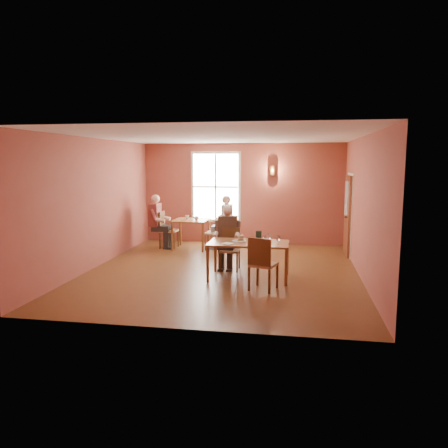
% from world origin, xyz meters
% --- Properties ---
extents(ground, '(6.00, 7.00, 0.01)m').
position_xyz_m(ground, '(0.00, 0.00, 0.00)').
color(ground, brown).
rests_on(ground, ground).
extents(wall_back, '(6.00, 0.04, 3.00)m').
position_xyz_m(wall_back, '(0.00, 3.50, 1.50)').
color(wall_back, brown).
rests_on(wall_back, ground).
extents(wall_front, '(6.00, 0.04, 3.00)m').
position_xyz_m(wall_front, '(0.00, -3.50, 1.50)').
color(wall_front, brown).
rests_on(wall_front, ground).
extents(wall_left, '(0.04, 7.00, 3.00)m').
position_xyz_m(wall_left, '(-3.00, 0.00, 1.50)').
color(wall_left, brown).
rests_on(wall_left, ground).
extents(wall_right, '(0.04, 7.00, 3.00)m').
position_xyz_m(wall_right, '(3.00, 0.00, 1.50)').
color(wall_right, brown).
rests_on(wall_right, ground).
extents(ceiling, '(6.00, 7.00, 0.04)m').
position_xyz_m(ceiling, '(0.00, 0.00, 3.00)').
color(ceiling, white).
rests_on(ceiling, wall_back).
extents(window, '(1.36, 0.10, 1.96)m').
position_xyz_m(window, '(-0.80, 3.45, 1.70)').
color(window, white).
rests_on(window, wall_back).
extents(door, '(0.12, 1.04, 2.10)m').
position_xyz_m(door, '(2.94, 2.30, 1.05)').
color(door, maroon).
rests_on(door, ground).
extents(wall_sconce, '(0.16, 0.16, 0.28)m').
position_xyz_m(wall_sconce, '(0.90, 3.40, 2.20)').
color(wall_sconce, brown).
rests_on(wall_sconce, wall_back).
extents(main_table, '(1.67, 0.94, 0.78)m').
position_xyz_m(main_table, '(0.65, -0.53, 0.39)').
color(main_table, brown).
rests_on(main_table, ground).
extents(chair_diner_main, '(0.42, 0.42, 0.95)m').
position_xyz_m(chair_diner_main, '(0.15, 0.12, 0.48)').
color(chair_diner_main, '#452B13').
rests_on(chair_diner_main, ground).
extents(diner_main, '(0.56, 0.56, 1.40)m').
position_xyz_m(diner_main, '(0.15, 0.09, 0.70)').
color(diner_main, '#3F2E22').
rests_on(diner_main, ground).
extents(chair_empty, '(0.58, 0.58, 1.04)m').
position_xyz_m(chair_empty, '(1.02, -1.28, 0.52)').
color(chair_empty, '#52341B').
rests_on(chair_empty, ground).
extents(plate_food, '(0.35, 0.35, 0.04)m').
position_xyz_m(plate_food, '(0.44, -0.49, 0.80)').
color(plate_food, silver).
rests_on(plate_food, main_table).
extents(sandwich, '(0.12, 0.12, 0.12)m').
position_xyz_m(sandwich, '(0.48, -0.49, 0.84)').
color(sandwich, tan).
rests_on(sandwich, main_table).
extents(goblet_a, '(0.10, 0.10, 0.18)m').
position_xyz_m(goblet_a, '(1.07, -0.44, 0.87)').
color(goblet_a, white).
rests_on(goblet_a, main_table).
extents(goblet_b, '(0.10, 0.10, 0.19)m').
position_xyz_m(goblet_b, '(1.26, -0.65, 0.88)').
color(goblet_b, white).
rests_on(goblet_b, main_table).
extents(goblet_c, '(0.08, 0.08, 0.18)m').
position_xyz_m(goblet_c, '(0.99, -0.73, 0.87)').
color(goblet_c, white).
rests_on(goblet_c, main_table).
extents(menu_stand, '(0.12, 0.06, 0.20)m').
position_xyz_m(menu_stand, '(0.83, -0.24, 0.88)').
color(menu_stand, black).
rests_on(menu_stand, main_table).
extents(knife, '(0.21, 0.06, 0.00)m').
position_xyz_m(knife, '(0.60, -0.81, 0.79)').
color(knife, white).
rests_on(knife, main_table).
extents(napkin, '(0.27, 0.27, 0.01)m').
position_xyz_m(napkin, '(0.23, -0.75, 0.79)').
color(napkin, silver).
rests_on(napkin, main_table).
extents(second_table, '(0.94, 0.94, 0.83)m').
position_xyz_m(second_table, '(-1.32, 2.40, 0.42)').
color(second_table, brown).
rests_on(second_table, ground).
extents(chair_diner_white, '(0.43, 0.43, 0.98)m').
position_xyz_m(chair_diner_white, '(-0.67, 2.40, 0.49)').
color(chair_diner_white, '#532C1C').
rests_on(chair_diner_white, ground).
extents(diner_white, '(0.59, 0.59, 1.47)m').
position_xyz_m(diner_white, '(-0.64, 2.40, 0.73)').
color(diner_white, white).
rests_on(diner_white, ground).
extents(chair_diner_maroon, '(0.46, 0.46, 1.05)m').
position_xyz_m(chair_diner_maroon, '(-1.97, 2.40, 0.52)').
color(chair_diner_maroon, brown).
rests_on(chair_diner_maroon, ground).
extents(diner_maroon, '(0.59, 0.59, 1.48)m').
position_xyz_m(diner_maroon, '(-2.00, 2.40, 0.74)').
color(diner_maroon, maroon).
rests_on(diner_maroon, ground).
extents(cup_a, '(0.13, 0.13, 0.11)m').
position_xyz_m(cup_a, '(-1.15, 2.33, 0.88)').
color(cup_a, silver).
rests_on(cup_a, second_table).
extents(cup_b, '(0.12, 0.12, 0.11)m').
position_xyz_m(cup_b, '(-1.47, 2.53, 0.88)').
color(cup_b, silver).
rests_on(cup_b, second_table).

